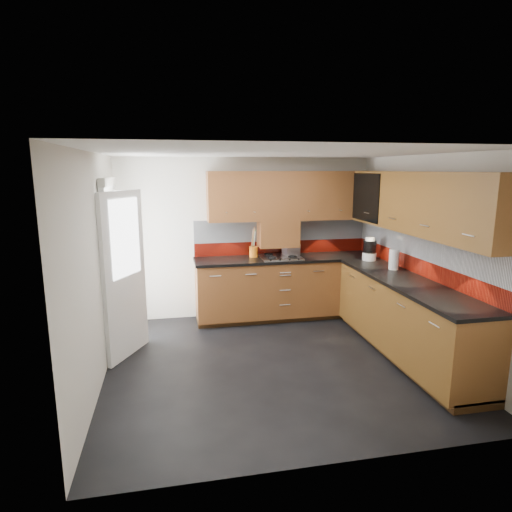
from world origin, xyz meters
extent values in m
cube|color=black|center=(0.00, 0.00, -0.01)|extent=(4.00, 3.80, 0.02)
cube|color=white|center=(0.00, 0.00, 2.45)|extent=(4.00, 3.80, 0.10)
cube|color=beige|center=(0.00, 1.84, 1.20)|extent=(4.00, 0.08, 2.64)
cube|color=beige|center=(0.00, -1.84, 1.20)|extent=(4.00, 0.08, 2.64)
cube|color=beige|center=(-1.94, 0.00, 1.20)|extent=(0.08, 3.80, 2.64)
cube|color=beige|center=(1.94, 0.00, 1.20)|extent=(0.08, 3.80, 2.64)
cube|color=#5D3414|center=(0.55, 1.50, 0.48)|extent=(2.70, 0.60, 0.95)
cube|color=brown|center=(1.60, -0.10, 0.48)|extent=(0.60, 2.60, 0.95)
cube|color=#412812|center=(0.55, 1.53, 0.05)|extent=(2.70, 0.54, 0.10)
cube|color=#412812|center=(1.63, -0.10, 0.05)|extent=(0.54, 2.60, 0.10)
cube|color=black|center=(0.54, 1.49, 0.92)|extent=(2.72, 0.62, 0.04)
cube|color=black|center=(1.59, -0.12, 0.92)|extent=(0.62, 2.60, 0.04)
cube|color=maroon|center=(0.55, 1.79, 1.04)|extent=(2.70, 0.02, 0.20)
cube|color=#B9BEC3|center=(0.55, 1.79, 1.31)|extent=(2.70, 0.02, 0.34)
cube|color=maroon|center=(1.89, 0.20, 1.04)|extent=(0.02, 3.20, 0.20)
cube|color=#B9BEC3|center=(1.89, 0.20, 1.31)|extent=(0.02, 3.20, 0.34)
cube|color=#5D3414|center=(0.65, 1.64, 1.84)|extent=(2.50, 0.33, 0.72)
cube|color=brown|center=(1.73, 0.04, 1.84)|extent=(0.33, 2.87, 0.72)
cube|color=silver|center=(0.50, 1.46, 1.63)|extent=(1.80, 0.01, 0.16)
cube|color=silver|center=(1.56, 0.00, 1.63)|extent=(0.01, 2.00, 0.16)
cube|color=#5D3414|center=(0.45, 1.64, 1.28)|extent=(0.60, 0.33, 0.40)
cube|color=black|center=(1.56, 1.07, 1.84)|extent=(0.01, 0.80, 0.66)
cube|color=#FFD18C|center=(1.87, 1.07, 1.84)|extent=(0.01, 0.76, 0.64)
cube|color=black|center=(1.73, 1.07, 1.86)|extent=(0.29, 0.76, 0.01)
cylinder|color=black|center=(1.73, 0.82, 1.96)|extent=(0.07, 0.07, 0.16)
cylinder|color=black|center=(1.73, 0.97, 1.96)|extent=(0.07, 0.07, 0.16)
cylinder|color=white|center=(1.73, 1.12, 1.96)|extent=(0.07, 0.07, 0.16)
cylinder|color=black|center=(1.73, 1.27, 1.96)|extent=(0.07, 0.07, 0.16)
cube|color=white|center=(-1.86, 0.90, 1.02)|extent=(0.06, 0.95, 2.04)
cube|color=white|center=(-1.68, 0.55, 1.00)|extent=(0.42, 0.73, 1.98)
cube|color=white|center=(-1.65, 0.55, 1.45)|extent=(0.28, 0.50, 0.90)
cube|color=silver|center=(0.45, 1.48, 0.95)|extent=(0.60, 0.51, 0.02)
torus|color=black|center=(0.30, 1.36, 0.98)|extent=(0.13, 0.13, 0.02)
torus|color=black|center=(0.60, 1.36, 0.98)|extent=(0.13, 0.13, 0.02)
torus|color=black|center=(0.30, 1.60, 0.98)|extent=(0.13, 0.13, 0.02)
torus|color=black|center=(0.60, 1.60, 0.98)|extent=(0.13, 0.13, 0.02)
cube|color=black|center=(0.45, 1.23, 0.96)|extent=(0.45, 0.04, 0.02)
cylinder|color=orange|center=(0.07, 1.61, 1.02)|extent=(0.13, 0.13, 0.16)
cylinder|color=brown|center=(0.07, 1.63, 1.21)|extent=(0.06, 0.03, 0.31)
cylinder|color=brown|center=(0.08, 1.62, 1.20)|extent=(0.05, 0.04, 0.29)
cylinder|color=brown|center=(0.07, 1.63, 1.22)|extent=(0.06, 0.02, 0.33)
cylinder|color=brown|center=(0.09, 1.62, 1.19)|extent=(0.03, 0.05, 0.27)
cylinder|color=brown|center=(0.05, 1.62, 1.21)|extent=(0.05, 0.04, 0.30)
cube|color=silver|center=(0.65, 1.63, 1.02)|extent=(0.28, 0.23, 0.17)
cube|color=black|center=(0.65, 1.63, 1.11)|extent=(0.18, 0.08, 0.01)
cube|color=black|center=(0.65, 1.66, 1.11)|extent=(0.18, 0.08, 0.01)
cylinder|color=white|center=(1.66, 1.06, 0.99)|extent=(0.20, 0.20, 0.11)
cylinder|color=black|center=(1.66, 1.06, 1.14)|extent=(0.19, 0.19, 0.18)
cylinder|color=white|center=(1.66, 1.06, 1.25)|extent=(0.13, 0.13, 0.04)
cylinder|color=white|center=(1.71, 0.46, 1.07)|extent=(0.14, 0.14, 0.26)
cube|color=orange|center=(1.66, 1.08, 0.95)|extent=(0.13, 0.11, 0.01)
camera|label=1|loc=(-1.12, -4.53, 2.22)|focal=30.00mm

